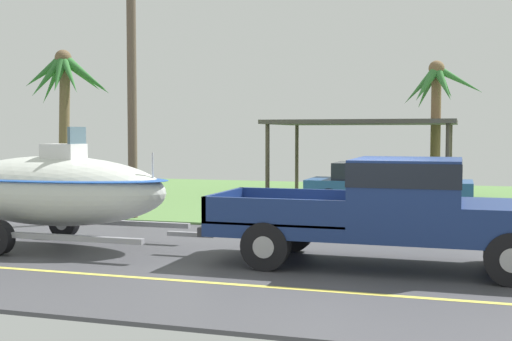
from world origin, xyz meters
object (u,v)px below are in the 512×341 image
at_px(boat_on_trailer, 53,190).
at_px(utility_pole, 132,62).
at_px(palm_tree_near_right, 67,85).
at_px(pickup_truck_towing, 405,207).
at_px(palm_tree_mid, 436,97).
at_px(carport_awning, 363,124).
at_px(parked_sedan_near, 386,187).

height_order(boat_on_trailer, utility_pole, utility_pole).
bearing_deg(utility_pole, palm_tree_near_right, 138.01).
distance_m(pickup_truck_towing, palm_tree_mid, 13.95).
bearing_deg(carport_awning, utility_pole, -122.00).
bearing_deg(boat_on_trailer, pickup_truck_towing, 0.00).
bearing_deg(parked_sedan_near, carport_awning, 108.58).
xyz_separation_m(boat_on_trailer, parked_sedan_near, (5.58, 8.35, -0.45)).
distance_m(pickup_truck_towing, palm_tree_near_right, 14.85).
xyz_separation_m(pickup_truck_towing, palm_tree_mid, (-0.04, 13.72, 2.51)).
distance_m(parked_sedan_near, palm_tree_near_right, 11.18).
distance_m(parked_sedan_near, utility_pole, 8.08).
height_order(pickup_truck_towing, palm_tree_mid, palm_tree_mid).
height_order(carport_awning, utility_pole, utility_pole).
bearing_deg(utility_pole, carport_awning, 58.00).
relative_size(boat_on_trailer, palm_tree_mid, 1.24).
xyz_separation_m(carport_awning, palm_tree_mid, (2.36, 1.81, 0.98)).
height_order(parked_sedan_near, carport_awning, carport_awning).
relative_size(pickup_truck_towing, utility_pole, 0.77).
bearing_deg(parked_sedan_near, pickup_truck_towing, -81.80).
xyz_separation_m(parked_sedan_near, palm_tree_mid, (1.16, 5.37, 2.86)).
distance_m(pickup_truck_towing, utility_pole, 8.89).
bearing_deg(carport_awning, palm_tree_mid, 37.55).
relative_size(pickup_truck_towing, palm_tree_mid, 1.23).
height_order(parked_sedan_near, palm_tree_mid, palm_tree_mid).
xyz_separation_m(pickup_truck_towing, palm_tree_near_right, (-11.92, 8.38, 2.85)).
relative_size(parked_sedan_near, carport_awning, 0.75).
bearing_deg(utility_pole, pickup_truck_towing, -29.96).
bearing_deg(pickup_truck_towing, boat_on_trailer, -180.00).
xyz_separation_m(parked_sedan_near, palm_tree_near_right, (-10.71, 0.03, 3.20)).
height_order(palm_tree_near_right, palm_tree_mid, palm_tree_near_right).
bearing_deg(palm_tree_near_right, parked_sedan_near, -0.16).
xyz_separation_m(carport_awning, utility_pole, (-4.84, -7.74, 1.50)).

